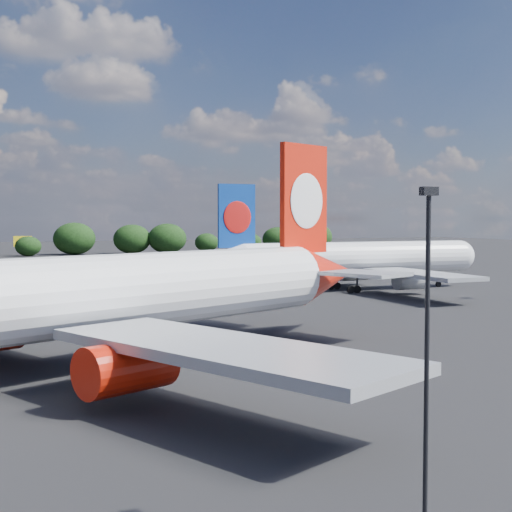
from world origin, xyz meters
name	(u,v)px	position (x,y,z in m)	size (l,w,h in m)	color
qantas_airliner	(124,294)	(8.57, 18.10, 5.17)	(49.24, 47.50, 16.99)	white
china_southern_airliner	(349,259)	(49.06, 59.06, 4.58)	(46.02, 43.68, 15.05)	white
apron_lamp_post	(427,346)	(12.36, -11.97, 6.37)	(0.55, 0.30, 11.43)	black
billboard_yellow	(23,242)	(12.00, 182.00, 3.87)	(5.00, 0.30, 5.50)	yellow
horizon_treeline	(45,241)	(18.01, 179.44, 3.96)	(202.44, 15.84, 9.34)	black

